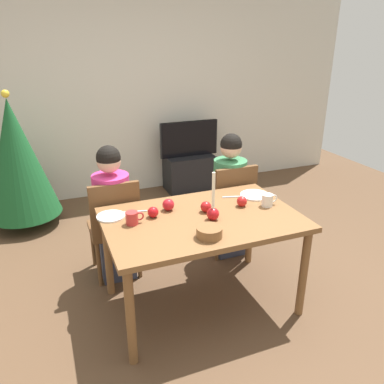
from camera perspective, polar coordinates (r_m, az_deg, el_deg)
ground_plane at (r=3.16m, az=1.39°, el=-16.10°), size 7.68×7.68×0.00m
back_wall at (r=5.02m, az=-10.47°, el=14.33°), size 6.40×0.10×2.60m
dining_table at (r=2.79m, az=1.52°, el=-5.31°), size 1.40×0.90×0.75m
chair_left at (r=3.26m, az=-11.46°, el=-4.62°), size 0.40×0.40×0.90m
chair_right at (r=3.57m, az=5.75°, el=-1.81°), size 0.40×0.40×0.90m
person_left_child at (r=3.26m, az=-11.65°, el=-3.48°), size 0.30×0.30×1.17m
person_right_child at (r=3.57m, az=5.55°, el=-0.77°), size 0.30×0.30×1.17m
tv_stand at (r=5.20m, az=-0.41°, el=2.92°), size 0.64×0.40×0.48m
tv at (r=5.06m, az=-0.43°, el=7.95°), size 0.79×0.05×0.46m
christmas_tree at (r=4.41m, az=-24.65°, el=4.50°), size 0.76×0.76×1.48m
candle_centerpiece at (r=2.69m, az=3.15°, el=-2.77°), size 0.09×0.09×0.36m
plate_left at (r=2.82m, az=-12.02°, el=-3.55°), size 0.20×0.20×0.01m
plate_right at (r=3.16m, az=9.35°, el=-0.45°), size 0.24×0.24×0.01m
mug_left at (r=2.67m, az=-8.88°, el=-3.84°), size 0.13×0.09×0.09m
mug_right at (r=2.98m, az=11.17°, el=-1.16°), size 0.13×0.09×0.09m
fork_left at (r=2.86m, az=-8.54°, el=-2.92°), size 0.18×0.05×0.01m
fork_right at (r=3.11m, az=6.17°, el=-0.71°), size 0.18×0.06×0.01m
bowl_walnuts at (r=2.48m, az=2.60°, el=-6.00°), size 0.17×0.17×0.07m
apple_near_candle at (r=2.82m, az=2.08°, el=-2.22°), size 0.08×0.08×0.08m
apple_by_left_plate at (r=2.75m, az=-5.83°, el=-3.01°), size 0.08×0.08×0.08m
apple_by_right_mug at (r=2.85m, az=-3.55°, el=-1.90°), size 0.09×0.09×0.09m
apple_far_edge at (r=2.94m, az=7.45°, el=-1.40°), size 0.08×0.08×0.08m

